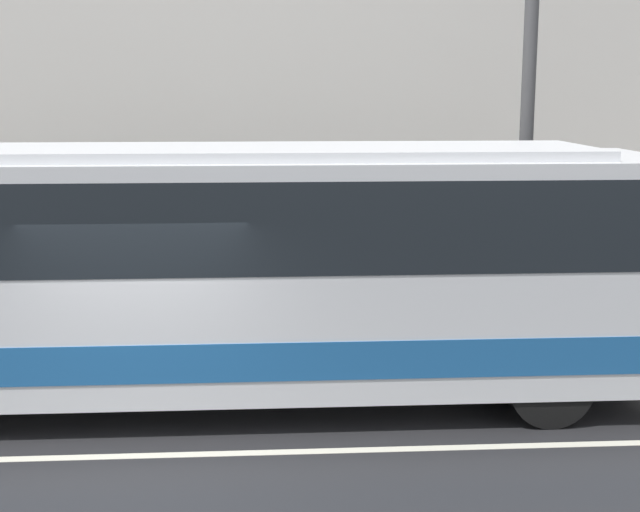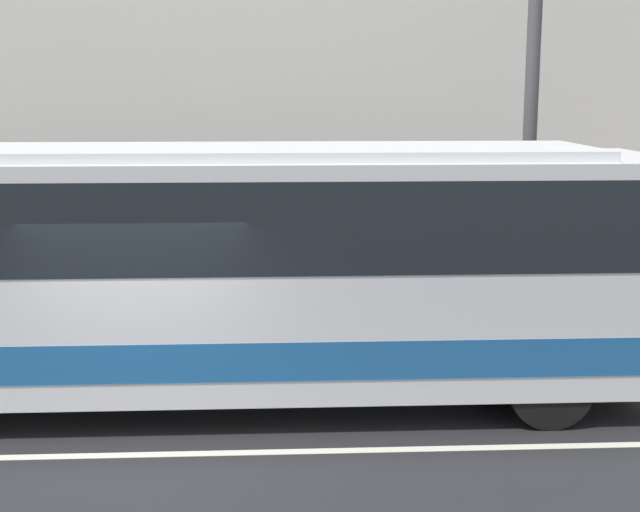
% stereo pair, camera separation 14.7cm
% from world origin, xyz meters
% --- Properties ---
extents(ground_plane, '(60.00, 60.00, 0.00)m').
position_xyz_m(ground_plane, '(0.00, 0.00, 0.00)').
color(ground_plane, '#262628').
extents(sidewalk, '(60.00, 2.82, 0.13)m').
position_xyz_m(sidewalk, '(0.00, 5.41, 0.06)').
color(sidewalk, '#A09E99').
rests_on(sidewalk, ground_plane).
extents(building_facade, '(60.00, 0.35, 10.54)m').
position_xyz_m(building_facade, '(0.00, 6.96, 5.08)').
color(building_facade, silver).
rests_on(building_facade, ground_plane).
extents(lane_stripe, '(54.00, 0.14, 0.01)m').
position_xyz_m(lane_stripe, '(0.00, 0.00, 0.00)').
color(lane_stripe, beige).
rests_on(lane_stripe, ground_plane).
extents(transit_bus, '(12.08, 2.57, 3.24)m').
position_xyz_m(transit_bus, '(0.34, 1.71, 1.83)').
color(transit_bus, silver).
rests_on(transit_bus, ground_plane).
extents(utility_pole_near, '(0.22, 0.22, 7.47)m').
position_xyz_m(utility_pole_near, '(5.59, 4.71, 3.87)').
color(utility_pole_near, '#4C4C4F').
rests_on(utility_pole_near, sidewalk).
extents(pedestrian_waiting, '(0.36, 0.36, 1.67)m').
position_xyz_m(pedestrian_waiting, '(-0.74, 5.92, 0.91)').
color(pedestrian_waiting, '#333338').
rests_on(pedestrian_waiting, sidewalk).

